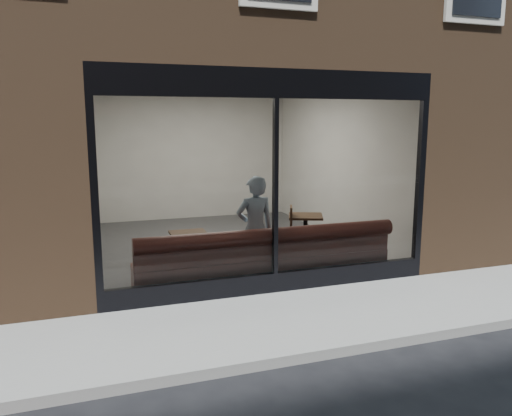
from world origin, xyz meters
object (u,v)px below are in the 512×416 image
object	(u,v)px
banquette	(265,270)
person	(255,229)
cafe_table_right	(306,216)
cafe_table_left	(189,234)
cafe_chair_right	(280,244)

from	to	relation	value
banquette	person	size ratio (longest dim) A/B	2.41
banquette	cafe_table_right	distance (m)	1.93
banquette	cafe_table_left	world-z (taller)	cafe_table_left
cafe_table_left	cafe_chair_right	xyz separation A→B (m)	(1.86, 0.78, -0.50)
cafe_table_right	person	bearing A→B (deg)	-141.42
person	cafe_table_right	world-z (taller)	person
cafe_table_right	cafe_chair_right	world-z (taller)	cafe_table_right
cafe_chair_right	cafe_table_right	bearing A→B (deg)	-162.46
cafe_chair_right	cafe_table_left	bearing A→B (deg)	44.97
person	cafe_table_right	bearing A→B (deg)	-142.36
person	cafe_chair_right	xyz separation A→B (m)	(0.89, 1.13, -0.59)
person	cafe_chair_right	world-z (taller)	person
cafe_table_right	cafe_chair_right	xyz separation A→B (m)	(-0.48, 0.04, -0.50)
banquette	person	world-z (taller)	person
cafe_table_left	cafe_chair_right	size ratio (longest dim) A/B	1.44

